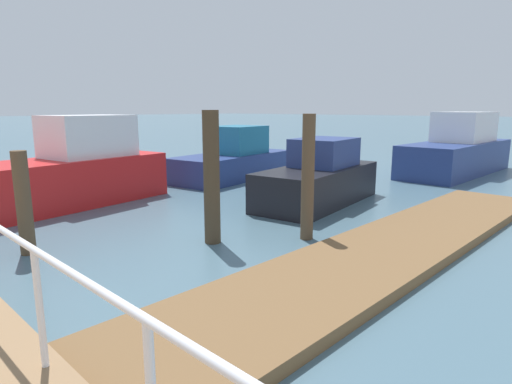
# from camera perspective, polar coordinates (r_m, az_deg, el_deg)

# --- Properties ---
(ground_plane) EXTENTS (300.00, 300.00, 0.00)m
(ground_plane) POSITION_cam_1_polar(r_m,az_deg,el_deg) (16.14, -29.96, 0.41)
(ground_plane) COLOR #476675
(floating_dock) EXTENTS (12.44, 2.00, 0.18)m
(floating_dock) POSITION_cam_1_polar(r_m,az_deg,el_deg) (8.16, 17.47, -7.19)
(floating_dock) COLOR brown
(floating_dock) RESTS_ON ground_plane
(boardwalk_railing) EXTENTS (0.06, 28.95, 1.08)m
(boardwalk_railing) POSITION_cam_1_polar(r_m,az_deg,el_deg) (4.79, -30.63, -6.70)
(boardwalk_railing) COLOR white
(boardwalk_railing) RESTS_ON boardwalk
(dock_piling_0) EXTENTS (0.26, 0.26, 1.86)m
(dock_piling_0) POSITION_cam_1_polar(r_m,az_deg,el_deg) (8.58, -28.59, -1.35)
(dock_piling_0) COLOR brown
(dock_piling_0) RESTS_ON ground_plane
(dock_piling_1) EXTENTS (0.31, 0.31, 2.55)m
(dock_piling_1) POSITION_cam_1_polar(r_m,az_deg,el_deg) (8.17, -5.95, 1.86)
(dock_piling_1) COLOR #473826
(dock_piling_1) RESTS_ON ground_plane
(dock_piling_2) EXTENTS (0.25, 0.25, 2.48)m
(dock_piling_2) POSITION_cam_1_polar(r_m,az_deg,el_deg) (8.43, 6.93, 1.88)
(dock_piling_2) COLOR brown
(dock_piling_2) RESTS_ON ground_plane
(moored_boat_0) EXTENTS (4.57, 2.38, 1.77)m
(moored_boat_0) POSITION_cam_1_polar(r_m,az_deg,el_deg) (11.89, 8.43, 1.79)
(moored_boat_0) COLOR black
(moored_boat_0) RESTS_ON ground_plane
(moored_boat_2) EXTENTS (5.43, 2.69, 2.40)m
(moored_boat_2) POSITION_cam_1_polar(r_m,az_deg,el_deg) (12.61, -23.12, 2.62)
(moored_boat_2) COLOR red
(moored_boat_2) RESTS_ON ground_plane
(moored_boat_3) EXTENTS (6.71, 2.17, 2.44)m
(moored_boat_3) POSITION_cam_1_polar(r_m,az_deg,el_deg) (19.06, 25.38, 5.05)
(moored_boat_3) COLOR navy
(moored_boat_3) RESTS_ON ground_plane
(moored_boat_5) EXTENTS (5.34, 2.81, 1.94)m
(moored_boat_5) POSITION_cam_1_polar(r_m,az_deg,el_deg) (16.06, -2.98, 4.36)
(moored_boat_5) COLOR navy
(moored_boat_5) RESTS_ON ground_plane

